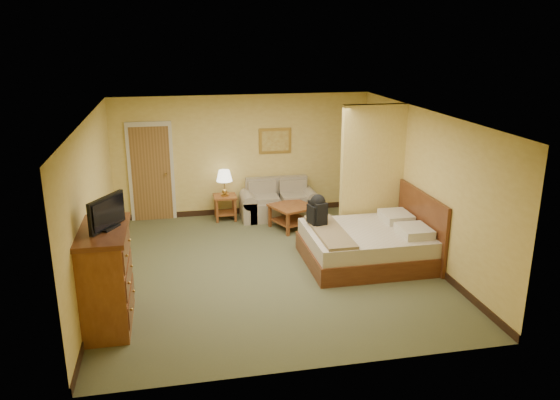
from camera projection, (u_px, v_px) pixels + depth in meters
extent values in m
plane|color=#525537|center=(268.00, 267.00, 9.31)|extent=(6.00, 6.00, 0.00)
plane|color=white|center=(267.00, 115.00, 8.55)|extent=(6.00, 6.00, 0.00)
cube|color=#E0C15F|center=(243.00, 156.00, 11.74)|extent=(5.50, 0.02, 2.60)
cube|color=#E0C15F|center=(92.00, 204.00, 8.41)|extent=(0.02, 6.00, 2.60)
cube|color=#E0C15F|center=(424.00, 185.00, 9.45)|extent=(0.02, 6.00, 2.60)
cube|color=#E0C15F|center=(372.00, 174.00, 10.20)|extent=(1.20, 0.15, 2.60)
cube|color=beige|center=(151.00, 172.00, 11.41)|extent=(0.94, 0.06, 2.10)
cube|color=brown|center=(151.00, 174.00, 11.42)|extent=(0.80, 0.04, 2.00)
cylinder|color=#B18941|center=(166.00, 174.00, 11.42)|extent=(0.04, 0.12, 0.04)
cube|color=black|center=(244.00, 210.00, 12.09)|extent=(5.50, 0.02, 0.12)
cube|color=gray|center=(279.00, 209.00, 11.75)|extent=(1.36, 0.73, 0.41)
cube|color=gray|center=(276.00, 186.00, 11.92)|extent=(1.36, 0.17, 0.43)
cube|color=gray|center=(248.00, 210.00, 11.61)|extent=(0.29, 0.73, 0.46)
cube|color=gray|center=(310.00, 206.00, 11.87)|extent=(0.29, 0.73, 0.46)
cube|color=brown|center=(225.00, 197.00, 11.56)|extent=(0.48, 0.48, 0.04)
cube|color=brown|center=(225.00, 213.00, 11.66)|extent=(0.40, 0.40, 0.03)
cube|color=brown|center=(217.00, 212.00, 11.42)|extent=(0.05, 0.05, 0.49)
cube|color=brown|center=(235.00, 211.00, 11.49)|extent=(0.05, 0.05, 0.49)
cube|color=brown|center=(215.00, 206.00, 11.78)|extent=(0.05, 0.05, 0.49)
cube|color=brown|center=(233.00, 205.00, 11.85)|extent=(0.05, 0.05, 0.49)
cylinder|color=#B18941|center=(225.00, 195.00, 11.55)|extent=(0.17, 0.17, 0.04)
cylinder|color=#B18941|center=(225.00, 185.00, 11.48)|extent=(0.02, 0.02, 0.28)
cone|color=white|center=(224.00, 176.00, 11.42)|extent=(0.34, 0.34, 0.23)
cube|color=brown|center=(292.00, 206.00, 11.04)|extent=(0.99, 0.99, 0.04)
cube|color=brown|center=(292.00, 221.00, 11.13)|extent=(0.85, 0.85, 0.03)
cube|color=brown|center=(280.00, 224.00, 10.74)|extent=(0.05, 0.05, 0.45)
cube|color=brown|center=(304.00, 212.00, 11.47)|extent=(0.05, 0.05, 0.45)
cube|color=#B78E3F|center=(275.00, 141.00, 11.76)|extent=(0.70, 0.03, 0.55)
cube|color=#AD8135|center=(275.00, 141.00, 11.74)|extent=(0.59, 0.02, 0.43)
cube|color=brown|center=(106.00, 280.00, 7.31)|extent=(0.61, 1.21, 1.32)
cube|color=#532613|center=(100.00, 231.00, 7.11)|extent=(0.68, 1.30, 0.07)
cube|color=black|center=(108.00, 227.00, 7.11)|extent=(0.31, 0.36, 0.03)
cube|color=black|center=(107.00, 212.00, 7.05)|extent=(0.40, 0.64, 0.43)
cube|color=#532613|center=(368.00, 253.00, 9.50)|extent=(2.18, 1.75, 0.33)
cube|color=beige|center=(369.00, 237.00, 9.41)|extent=(2.12, 1.68, 0.26)
cube|color=#532613|center=(421.00, 225.00, 9.55)|extent=(0.06, 1.86, 1.20)
cube|color=beige|center=(414.00, 231.00, 9.12)|extent=(0.49, 0.60, 0.15)
cube|color=beige|center=(396.00, 217.00, 9.84)|extent=(0.49, 0.60, 0.15)
cube|color=olive|center=(329.00, 231.00, 9.23)|extent=(0.49, 1.64, 0.05)
cube|color=black|center=(318.00, 214.00, 9.52)|extent=(0.30, 0.37, 0.44)
sphere|color=black|center=(318.00, 202.00, 9.45)|extent=(0.26, 0.26, 0.26)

